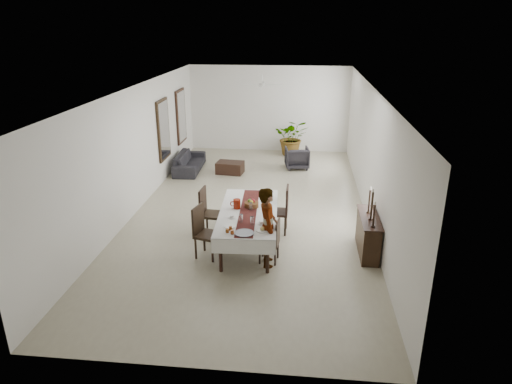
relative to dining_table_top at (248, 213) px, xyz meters
The scene contains 88 objects.
floor 2.17m from the dining_table_top, 94.80° to the left, with size 6.00×12.00×0.00m, color #B0A98C.
ceiling 3.16m from the dining_table_top, 94.80° to the left, with size 6.00×12.00×0.02m, color white.
wall_back 8.07m from the dining_table_top, 91.21° to the left, with size 6.00×0.02×3.20m, color white.
wall_front 4.07m from the dining_table_top, 92.44° to the right, with size 6.00×0.02×3.20m, color white.
wall_left 3.85m from the dining_table_top, 147.47° to the left, with size 0.02×12.00×3.20m, color white.
wall_right 3.58m from the dining_table_top, 35.54° to the left, with size 0.02×12.00×3.20m, color white.
dining_table_top is the anchor object (origin of this frame).
table_leg_fl 1.36m from the dining_table_top, 108.41° to the right, with size 0.07×0.07×0.74m, color black.
table_leg_fr 1.36m from the dining_table_top, 66.20° to the right, with size 0.07×0.07×0.74m, color black.
table_leg_bl 1.36m from the dining_table_top, 113.80° to the left, with size 0.07×0.07×0.74m, color black.
table_leg_br 1.36m from the dining_table_top, 71.59° to the left, with size 0.07×0.07×0.74m, color black.
tablecloth_top 0.03m from the dining_table_top, ahead, with size 1.26×2.74×0.01m, color silver.
tablecloth_drape_left 0.63m from the dining_table_top, behind, with size 0.01×2.74×0.32m, color silver.
tablecloth_drape_right 0.63m from the dining_table_top, ahead, with size 0.01×2.74×0.32m, color white.
tablecloth_drape_near 1.37m from the dining_table_top, 87.30° to the right, with size 1.26×0.01×0.32m, color white.
tablecloth_drape_far 1.37m from the dining_table_top, 92.70° to the left, with size 1.26×0.01×0.32m, color white.
table_runner 0.04m from the dining_table_top, ahead, with size 0.37×2.66×0.00m, color #571C18.
red_pitcher 0.34m from the dining_table_top, 151.74° to the left, with size 0.16×0.16×0.21m, color maroon.
pitcher_handle 0.42m from the dining_table_top, 158.58° to the left, with size 0.13×0.13×0.02m, color #99110B.
wine_glass_near 0.71m from the dining_table_top, 76.84° to the right, with size 0.07×0.07×0.18m, color white.
wine_glass_mid 0.61m from the dining_table_top, 97.61° to the right, with size 0.07×0.07×0.18m, color white.
wine_glass_far 0.15m from the dining_table_top, 47.70° to the left, with size 0.07×0.07×0.18m, color white.
teacup_right 0.72m from the dining_table_top, 60.74° to the right, with size 0.10×0.10×0.06m, color white.
saucer_right 0.72m from the dining_table_top, 60.74° to the right, with size 0.16×0.16×0.01m, color silver.
teacup_left 0.50m from the dining_table_top, 127.90° to the right, with size 0.10×0.10×0.06m, color silver.
saucer_left 0.49m from the dining_table_top, 127.90° to the right, with size 0.16×0.16×0.01m, color silver.
plate_near_right 1.02m from the dining_table_top, 67.16° to the right, with size 0.26×0.26×0.02m, color silver.
bread_near_right 1.02m from the dining_table_top, 67.16° to the right, with size 0.10×0.10×0.10m, color #D8BE69.
plate_near_left 0.86m from the dining_table_top, 109.10° to the right, with size 0.26×0.26×0.02m, color white.
plate_far_left 0.68m from the dining_table_top, 122.89° to the left, with size 0.26×0.26×0.02m, color white.
serving_tray 1.12m from the dining_table_top, 87.30° to the right, with size 0.38×0.38×0.02m, color #47484C.
jam_jar_a 1.18m from the dining_table_top, 98.81° to the right, with size 0.07×0.07×0.08m, color #994216.
jam_jar_b 1.14m from the dining_table_top, 104.72° to the right, with size 0.07×0.07×0.08m, color brown.
jam_jar_c 1.02m from the dining_table_top, 103.66° to the right, with size 0.07×0.07×0.08m, color brown.
fruit_basket 0.29m from the dining_table_top, 81.39° to the left, with size 0.32×0.32×0.11m, color brown.
fruit_red 0.35m from the dining_table_top, 76.19° to the left, with size 0.10×0.10×0.10m, color maroon.
fruit_green 0.34m from the dining_table_top, 90.65° to the left, with size 0.09×0.09×0.09m, color #457222.
fruit_yellow 0.28m from the dining_table_top, 78.66° to the left, with size 0.09×0.09×0.09m, color gold.
chair_right_near_seat 0.95m from the dining_table_top, 53.99° to the right, with size 0.40×0.40×0.05m, color black.
chair_right_near_leg_fl 1.25m from the dining_table_top, 53.49° to the right, with size 0.04×0.04×0.39m, color black.
chair_right_near_leg_fr 1.07m from the dining_table_top, 39.18° to the right, with size 0.04×0.04×0.39m, color black.
chair_right_near_leg_bl 1.08m from the dining_table_top, 68.50° to the right, with size 0.04×0.04×0.39m, color black.
chair_right_near_leg_br 0.87m from the dining_table_top, 54.85° to the right, with size 0.04×0.04×0.39m, color black.
chair_right_near_back 1.01m from the dining_table_top, 46.42° to the right, with size 0.40×0.04×0.51m, color black.
chair_right_far_seat 0.98m from the dining_table_top, 49.98° to the left, with size 0.49×0.49×0.06m, color black.
chair_right_far_leg_fl 1.09m from the dining_table_top, 32.96° to the left, with size 0.05×0.05×0.48m, color black.
chair_right_far_leg_fr 1.33m from the dining_table_top, 48.65° to the left, with size 0.05×0.05×0.48m, color black.
chair_right_far_leg_bl 0.85m from the dining_table_top, 52.42° to the left, with size 0.05×0.05×0.48m, color black.
chair_right_far_leg_br 1.14m from the dining_table_top, 66.06° to the left, with size 0.05×0.05×0.48m, color black.
chair_right_far_back 1.10m from the dining_table_top, 40.99° to the left, with size 0.49×0.04×0.62m, color black.
chair_left_near_seat 1.05m from the dining_table_top, 141.10° to the right, with size 0.48×0.48×0.05m, color black.
chair_left_near_leg_fl 1.14m from the dining_table_top, 156.92° to the right, with size 0.05×0.05×0.47m, color black.
chair_left_near_leg_fr 1.39m from the dining_table_top, 143.09° to the right, with size 0.05×0.05×0.47m, color black.
chair_left_near_leg_bl 0.91m from the dining_table_top, 137.63° to the right, with size 0.05×0.05×0.47m, color black.
chair_left_near_leg_br 1.21m from the dining_table_top, 126.55° to the right, with size 0.05×0.05×0.47m, color black.
chair_left_near_back 1.15m from the dining_table_top, 149.93° to the right, with size 0.48×0.04×0.61m, color black.
chair_left_far_seat 1.04m from the dining_table_top, 154.18° to the left, with size 0.48×0.48×0.05m, color black.
chair_left_far_leg_fl 1.37m from the dining_table_top, 148.95° to the left, with size 0.05×0.05×0.47m, color black.
chair_left_far_leg_fr 1.27m from the dining_table_top, 166.89° to the left, with size 0.05×0.05×0.47m, color black.
chair_left_far_leg_bl 1.07m from the dining_table_top, 138.33° to the left, with size 0.05×0.05×0.47m, color black.
chair_left_far_leg_br 0.93m from the dining_table_top, 162.86° to the left, with size 0.05×0.05×0.47m, color black.
chair_left_far_back 1.21m from the dining_table_top, 157.80° to the left, with size 0.48×0.04×0.61m, color black.
woman 0.96m from the dining_table_top, 59.00° to the right, with size 0.61×0.40×1.68m, color #9B9FA4.
sideboard_body 2.64m from the dining_table_top, ahead, with size 0.36×1.35×0.81m, color black.
sideboard_top 2.61m from the dining_table_top, ahead, with size 0.40×1.41×0.03m, color black.
candlestick_near_base 2.68m from the dining_table_top, 12.85° to the right, with size 0.09×0.09×0.03m, color black.
candlestick_near_shaft 2.70m from the dining_table_top, 12.85° to the right, with size 0.05×0.05×0.45m, color black.
candlestick_near_candle 2.74m from the dining_table_top, 12.85° to the right, with size 0.03×0.03×0.07m, color beige.
candlestick_mid_base 2.62m from the dining_table_top, ahead, with size 0.09×0.09×0.03m, color black.
candlestick_mid_shaft 2.65m from the dining_table_top, ahead, with size 0.05×0.05×0.59m, color black.
candlestick_mid_candle 2.72m from the dining_table_top, ahead, with size 0.03×0.03×0.07m, color silver.
candlestick_far_base 2.61m from the dining_table_top, ahead, with size 0.09×0.09×0.03m, color black.
candlestick_far_shaft 2.64m from the dining_table_top, ahead, with size 0.05×0.05×0.50m, color black.
candlestick_far_candle 2.69m from the dining_table_top, ahead, with size 0.03×0.03×0.07m, color white.
sofa 5.83m from the dining_table_top, 116.78° to the left, with size 1.98×0.77×0.58m, color #252327.
armchair 5.91m from the dining_table_top, 80.57° to the left, with size 0.77×0.79×0.72m, color #2C292E.
coffee_table 5.20m from the dining_table_top, 103.59° to the left, with size 0.86×0.57×0.38m, color black.
potted_plant 7.46m from the dining_table_top, 84.28° to the left, with size 1.22×1.06×1.35m, color #225321.
mirror_frame_near 5.32m from the dining_table_top, 126.55° to the left, with size 0.06×1.05×1.85m, color black.
mirror_glass_near 5.30m from the dining_table_top, 126.24° to the left, with size 0.01×0.90×1.70m, color silver.
mirror_frame_far 7.10m from the dining_table_top, 116.34° to the left, with size 0.06×1.05×1.85m, color black.
mirror_glass_far 7.09m from the dining_table_top, 116.08° to the left, with size 0.01×0.90×1.70m, color white.
fan_rod 5.54m from the dining_table_top, 91.94° to the left, with size 0.04×0.04×0.20m, color white.
fan_hub 5.46m from the dining_table_top, 91.94° to the left, with size 0.16×0.16×0.08m, color silver.
fan_blade_n 5.78m from the dining_table_top, 91.81° to the left, with size 0.10×0.55×0.01m, color silver.
fan_blade_s 5.14m from the dining_table_top, 92.08° to the left, with size 0.10×0.55×0.01m, color silver.
fan_blade_e 5.46m from the dining_table_top, 87.94° to the left, with size 0.55×0.10×0.01m, color white.
fan_blade_w 5.48m from the dining_table_top, 95.91° to the left, with size 0.55×0.10×0.01m, color white.
Camera 1 is at (1.29, -11.18, 4.76)m, focal length 32.00 mm.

